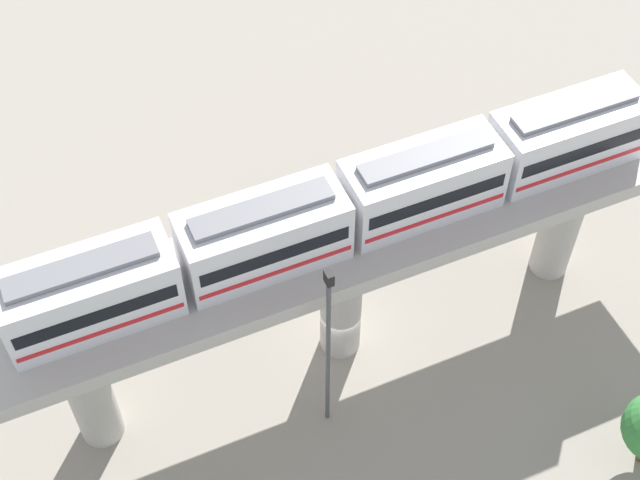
% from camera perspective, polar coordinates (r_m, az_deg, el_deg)
% --- Properties ---
extents(ground_plane, '(120.00, 120.00, 0.00)m').
position_cam_1_polar(ground_plane, '(45.03, 1.22, -6.25)').
color(ground_plane, gray).
extents(viaduct, '(5.20, 35.80, 8.25)m').
position_cam_1_polar(viaduct, '(39.79, 1.37, -1.28)').
color(viaduct, '#B7B2AA').
rests_on(viaduct, ground).
extents(train, '(2.64, 27.45, 3.24)m').
position_cam_1_polar(train, '(37.18, 1.53, 1.91)').
color(train, silver).
rests_on(train, viaduct).
extents(parked_car_red, '(2.77, 4.51, 1.76)m').
position_cam_1_polar(parked_car_red, '(50.44, 4.56, 3.45)').
color(parked_car_red, red).
rests_on(parked_car_red, ground).
extents(parked_car_yellow, '(2.45, 4.43, 1.76)m').
position_cam_1_polar(parked_car_yellow, '(46.96, -13.43, -3.27)').
color(parked_car_yellow, yellow).
rests_on(parked_car_yellow, ground).
extents(parked_car_black, '(2.65, 4.49, 1.76)m').
position_cam_1_polar(parked_car_black, '(49.08, -1.60, 1.86)').
color(parked_car_black, black).
rests_on(parked_car_black, ground).
extents(signal_post, '(0.44, 0.28, 10.85)m').
position_cam_1_polar(signal_post, '(37.87, 0.50, -6.47)').
color(signal_post, '#4C4C51').
rests_on(signal_post, ground).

